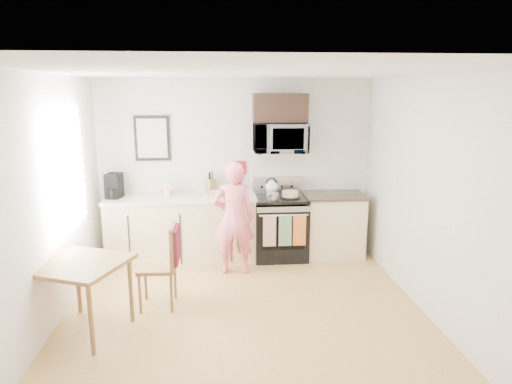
{
  "coord_description": "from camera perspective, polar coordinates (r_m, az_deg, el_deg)",
  "views": [
    {
      "loc": [
        -0.28,
        -4.39,
        2.44
      ],
      "look_at": [
        0.19,
        1.0,
        1.22
      ],
      "focal_mm": 32.0,
      "sensor_mm": 36.0,
      "label": 1
    }
  ],
  "objects": [
    {
      "name": "floor",
      "position": [
        5.03,
        -1.22,
        -16.29
      ],
      "size": [
        4.6,
        4.6,
        0.0
      ],
      "primitive_type": "plane",
      "color": "#AF8743",
      "rests_on": "ground"
    },
    {
      "name": "back_wall",
      "position": [
        6.79,
        -2.54,
        3.06
      ],
      "size": [
        4.0,
        0.04,
        2.6
      ],
      "primitive_type": "cube",
      "color": "silver",
      "rests_on": "floor"
    },
    {
      "name": "front_wall",
      "position": [
        2.4,
        2.39,
        -15.69
      ],
      "size": [
        4.0,
        0.04,
        2.6
      ],
      "primitive_type": "cube",
      "color": "silver",
      "rests_on": "floor"
    },
    {
      "name": "left_wall",
      "position": [
        4.85,
        -25.61,
        -2.14
      ],
      "size": [
        0.04,
        4.6,
        2.6
      ],
      "primitive_type": "cube",
      "color": "silver",
      "rests_on": "floor"
    },
    {
      "name": "right_wall",
      "position": [
        5.07,
        21.87,
        -1.18
      ],
      "size": [
        0.04,
        4.6,
        2.6
      ],
      "primitive_type": "cube",
      "color": "silver",
      "rests_on": "floor"
    },
    {
      "name": "ceiling",
      "position": [
        4.4,
        -1.38,
        14.81
      ],
      "size": [
        4.0,
        4.6,
        0.04
      ],
      "primitive_type": "cube",
      "color": "white",
      "rests_on": "back_wall"
    },
    {
      "name": "window",
      "position": [
        5.53,
        -22.66,
        2.48
      ],
      "size": [
        0.06,
        1.4,
        1.5
      ],
      "color": "white",
      "rests_on": "left_wall"
    },
    {
      "name": "cabinet_left",
      "position": [
        6.71,
        -9.22,
        -4.68
      ],
      "size": [
        2.1,
        0.6,
        0.9
      ],
      "primitive_type": "cube",
      "color": "#D7C389",
      "rests_on": "floor"
    },
    {
      "name": "countertop_left",
      "position": [
        6.59,
        -9.37,
        -0.78
      ],
      "size": [
        2.14,
        0.64,
        0.04
      ],
      "primitive_type": "cube",
      "color": "beige",
      "rests_on": "cabinet_left"
    },
    {
      "name": "cabinet_right",
      "position": [
        6.91,
        9.61,
        -4.2
      ],
      "size": [
        0.84,
        0.6,
        0.9
      ],
      "primitive_type": "cube",
      "color": "#D7C389",
      "rests_on": "floor"
    },
    {
      "name": "countertop_right",
      "position": [
        6.79,
        9.75,
        -0.4
      ],
      "size": [
        0.88,
        0.64,
        0.04
      ],
      "primitive_type": "cube",
      "color": "black",
      "rests_on": "cabinet_right"
    },
    {
      "name": "range",
      "position": [
        6.73,
        3.03,
        -4.59
      ],
      "size": [
        0.76,
        0.7,
        1.16
      ],
      "color": "black",
      "rests_on": "floor"
    },
    {
      "name": "microwave",
      "position": [
        6.57,
        3.04,
        6.77
      ],
      "size": [
        0.76,
        0.51,
        0.42
      ],
      "primitive_type": "imported",
      "color": "#B0B0B5",
      "rests_on": "back_wall"
    },
    {
      "name": "upper_cabinet",
      "position": [
        6.58,
        3.03,
        10.45
      ],
      "size": [
        0.76,
        0.35,
        0.4
      ],
      "primitive_type": "cube",
      "color": "black",
      "rests_on": "back_wall"
    },
    {
      "name": "wall_art",
      "position": [
        6.76,
        -12.85,
        6.56
      ],
      "size": [
        0.5,
        0.04,
        0.65
      ],
      "color": "black",
      "rests_on": "back_wall"
    },
    {
      "name": "wall_trivet",
      "position": [
        6.78,
        -2.12,
        3.04
      ],
      "size": [
        0.2,
        0.02,
        0.2
      ],
      "primitive_type": "cube",
      "color": "#B10F14",
      "rests_on": "back_wall"
    },
    {
      "name": "person",
      "position": [
        6.08,
        -2.79,
        -3.28
      ],
      "size": [
        0.56,
        0.37,
        1.53
      ],
      "primitive_type": "imported",
      "rotation": [
        0.0,
        0.0,
        3.14
      ],
      "color": "#E23E57",
      "rests_on": "floor"
    },
    {
      "name": "dining_table",
      "position": [
        4.94,
        -21.0,
        -9.16
      ],
      "size": [
        0.91,
        0.91,
        0.76
      ],
      "rotation": [
        0.0,
        0.0,
        -0.39
      ],
      "color": "brown",
      "rests_on": "floor"
    },
    {
      "name": "chair",
      "position": [
        5.27,
        -10.85,
        -7.65
      ],
      "size": [
        0.46,
        0.42,
        0.97
      ],
      "rotation": [
        0.0,
        0.0,
        -0.03
      ],
      "color": "brown",
      "rests_on": "floor"
    },
    {
      "name": "knife_block",
      "position": [
        6.73,
        -5.66,
        0.75
      ],
      "size": [
        0.15,
        0.17,
        0.22
      ],
      "primitive_type": "cube",
      "rotation": [
        0.0,
        0.0,
        0.48
      ],
      "color": "brown",
      "rests_on": "countertop_left"
    },
    {
      "name": "utensil_crock",
      "position": [
        6.75,
        -2.3,
        1.17
      ],
      "size": [
        0.12,
        0.12,
        0.37
      ],
      "color": "#B10F14",
      "rests_on": "countertop_left"
    },
    {
      "name": "fruit_bowl",
      "position": [
        6.73,
        -11.31,
        -0.07
      ],
      "size": [
        0.27,
        0.27,
        0.1
      ],
      "color": "white",
      "rests_on": "countertop_left"
    },
    {
      "name": "milk_carton",
      "position": [
        6.59,
        -11.09,
        0.35
      ],
      "size": [
        0.09,
        0.09,
        0.23
      ],
      "primitive_type": "cube",
      "rotation": [
        0.0,
        0.0,
        -0.01
      ],
      "color": "tan",
      "rests_on": "countertop_left"
    },
    {
      "name": "coffee_maker",
      "position": [
        6.71,
        -17.33,
        0.65
      ],
      "size": [
        0.24,
        0.31,
        0.35
      ],
      "rotation": [
        0.0,
        0.0,
        -0.18
      ],
      "color": "black",
      "rests_on": "countertop_left"
    },
    {
      "name": "bread_bag",
      "position": [
        6.35,
        -4.32,
        -0.41
      ],
      "size": [
        0.33,
        0.16,
        0.12
      ],
      "primitive_type": "cube",
      "rotation": [
        0.0,
        0.0,
        0.02
      ],
      "color": "tan",
      "rests_on": "countertop_left"
    },
    {
      "name": "cake",
      "position": [
        6.54,
        4.3,
        -0.3
      ],
      "size": [
        0.28,
        0.28,
        0.09
      ],
      "color": "black",
      "rests_on": "range"
    },
    {
      "name": "kettle",
      "position": [
        6.74,
        1.98,
        0.64
      ],
      "size": [
        0.19,
        0.19,
        0.24
      ],
      "color": "white",
      "rests_on": "range"
    },
    {
      "name": "pot",
      "position": [
        6.41,
        2.08,
        -0.53
      ],
      "size": [
        0.18,
        0.29,
        0.09
      ],
      "rotation": [
        0.0,
        0.0,
        -0.38
      ],
      "color": "#B0B0B5",
      "rests_on": "range"
    }
  ]
}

